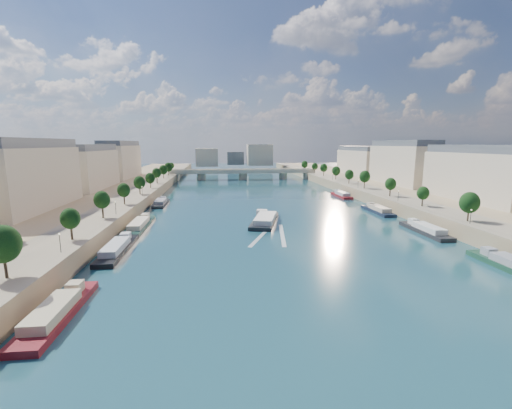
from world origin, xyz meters
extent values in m
plane|color=#0E303E|center=(0.00, 100.00, 0.00)|extent=(700.00, 700.00, 0.00)
cube|color=#9E8460|center=(-72.00, 100.00, 2.50)|extent=(44.00, 520.00, 5.00)
cube|color=#9E8460|center=(72.00, 100.00, 2.50)|extent=(44.00, 520.00, 5.00)
cube|color=gray|center=(-57.00, 100.00, 5.05)|extent=(14.00, 520.00, 0.10)
cube|color=gray|center=(57.00, 100.00, 5.05)|extent=(14.00, 520.00, 0.10)
cylinder|color=#382B1E|center=(-55.00, 18.00, 6.91)|extent=(0.50, 0.50, 3.82)
ellipsoid|color=black|center=(-55.00, 18.00, 10.50)|extent=(4.80, 4.80, 5.52)
cylinder|color=#382B1E|center=(-55.00, 42.00, 6.91)|extent=(0.50, 0.50, 3.82)
ellipsoid|color=black|center=(-55.00, 42.00, 10.50)|extent=(4.80, 4.80, 5.52)
cylinder|color=#382B1E|center=(-55.00, 66.00, 6.91)|extent=(0.50, 0.50, 3.82)
ellipsoid|color=black|center=(-55.00, 66.00, 10.50)|extent=(4.80, 4.80, 5.52)
cylinder|color=#382B1E|center=(-55.00, 90.00, 6.91)|extent=(0.50, 0.50, 3.82)
ellipsoid|color=black|center=(-55.00, 90.00, 10.50)|extent=(4.80, 4.80, 5.52)
cylinder|color=#382B1E|center=(-55.00, 114.00, 6.91)|extent=(0.50, 0.50, 3.82)
ellipsoid|color=black|center=(-55.00, 114.00, 10.50)|extent=(4.80, 4.80, 5.52)
cylinder|color=#382B1E|center=(-55.00, 138.00, 6.91)|extent=(0.50, 0.50, 3.82)
ellipsoid|color=black|center=(-55.00, 138.00, 10.50)|extent=(4.80, 4.80, 5.52)
cylinder|color=#382B1E|center=(-55.00, 162.00, 6.91)|extent=(0.50, 0.50, 3.82)
ellipsoid|color=black|center=(-55.00, 162.00, 10.50)|extent=(4.80, 4.80, 5.52)
cylinder|color=#382B1E|center=(-55.00, 186.00, 6.91)|extent=(0.50, 0.50, 3.82)
ellipsoid|color=black|center=(-55.00, 186.00, 10.50)|extent=(4.80, 4.80, 5.52)
cylinder|color=#382B1E|center=(-55.00, 210.00, 6.91)|extent=(0.50, 0.50, 3.82)
ellipsoid|color=black|center=(-55.00, 210.00, 10.50)|extent=(4.80, 4.80, 5.52)
cylinder|color=#382B1E|center=(-55.00, 234.00, 6.91)|extent=(0.50, 0.50, 3.82)
ellipsoid|color=black|center=(-55.00, 234.00, 10.50)|extent=(4.80, 4.80, 5.52)
cylinder|color=#382B1E|center=(55.00, 50.00, 6.91)|extent=(0.50, 0.50, 3.82)
ellipsoid|color=black|center=(55.00, 50.00, 10.50)|extent=(4.80, 4.80, 5.52)
cylinder|color=#382B1E|center=(55.00, 74.00, 6.91)|extent=(0.50, 0.50, 3.82)
ellipsoid|color=black|center=(55.00, 74.00, 10.50)|extent=(4.80, 4.80, 5.52)
cylinder|color=#382B1E|center=(55.00, 98.00, 6.91)|extent=(0.50, 0.50, 3.82)
ellipsoid|color=black|center=(55.00, 98.00, 10.50)|extent=(4.80, 4.80, 5.52)
cylinder|color=#382B1E|center=(55.00, 122.00, 6.91)|extent=(0.50, 0.50, 3.82)
ellipsoid|color=black|center=(55.00, 122.00, 10.50)|extent=(4.80, 4.80, 5.52)
cylinder|color=#382B1E|center=(55.00, 146.00, 6.91)|extent=(0.50, 0.50, 3.82)
ellipsoid|color=black|center=(55.00, 146.00, 10.50)|extent=(4.80, 4.80, 5.52)
cylinder|color=#382B1E|center=(55.00, 170.00, 6.91)|extent=(0.50, 0.50, 3.82)
ellipsoid|color=black|center=(55.00, 170.00, 10.50)|extent=(4.80, 4.80, 5.52)
cylinder|color=#382B1E|center=(55.00, 194.00, 6.91)|extent=(0.50, 0.50, 3.82)
ellipsoid|color=black|center=(55.00, 194.00, 10.50)|extent=(4.80, 4.80, 5.52)
cylinder|color=#382B1E|center=(55.00, 218.00, 6.91)|extent=(0.50, 0.50, 3.82)
ellipsoid|color=black|center=(55.00, 218.00, 10.50)|extent=(4.80, 4.80, 5.52)
cylinder|color=#382B1E|center=(55.00, 242.00, 6.91)|extent=(0.50, 0.50, 3.82)
ellipsoid|color=black|center=(55.00, 242.00, 10.50)|extent=(4.80, 4.80, 5.52)
cylinder|color=black|center=(-52.50, 30.00, 7.00)|extent=(0.14, 0.14, 4.00)
sphere|color=#FFE5B2|center=(-52.50, 30.00, 9.10)|extent=(0.36, 0.36, 0.36)
cylinder|color=black|center=(-52.50, 70.00, 7.00)|extent=(0.14, 0.14, 4.00)
sphere|color=#FFE5B2|center=(-52.50, 70.00, 9.10)|extent=(0.36, 0.36, 0.36)
cylinder|color=black|center=(-52.50, 110.00, 7.00)|extent=(0.14, 0.14, 4.00)
sphere|color=#FFE5B2|center=(-52.50, 110.00, 9.10)|extent=(0.36, 0.36, 0.36)
cylinder|color=black|center=(-52.50, 150.00, 7.00)|extent=(0.14, 0.14, 4.00)
sphere|color=#FFE5B2|center=(-52.50, 150.00, 9.10)|extent=(0.36, 0.36, 0.36)
cylinder|color=black|center=(-52.50, 190.00, 7.00)|extent=(0.14, 0.14, 4.00)
sphere|color=#FFE5B2|center=(-52.50, 190.00, 9.10)|extent=(0.36, 0.36, 0.36)
cylinder|color=black|center=(52.50, 45.00, 7.00)|extent=(0.14, 0.14, 4.00)
sphere|color=#FFE5B2|center=(52.50, 45.00, 9.10)|extent=(0.36, 0.36, 0.36)
cylinder|color=black|center=(52.50, 85.00, 7.00)|extent=(0.14, 0.14, 4.00)
sphere|color=#FFE5B2|center=(52.50, 85.00, 9.10)|extent=(0.36, 0.36, 0.36)
cylinder|color=black|center=(52.50, 125.00, 7.00)|extent=(0.14, 0.14, 4.00)
sphere|color=#FFE5B2|center=(52.50, 125.00, 9.10)|extent=(0.36, 0.36, 0.36)
cylinder|color=black|center=(52.50, 165.00, 7.00)|extent=(0.14, 0.14, 4.00)
sphere|color=#FFE5B2|center=(52.50, 165.00, 9.10)|extent=(0.36, 0.36, 0.36)
cylinder|color=black|center=(52.50, 205.00, 7.00)|extent=(0.14, 0.14, 4.00)
sphere|color=#FFE5B2|center=(52.50, 205.00, 9.10)|extent=(0.36, 0.36, 0.36)
cube|color=#BAA88F|center=(-85.00, 83.00, 15.00)|extent=(16.00, 52.00, 20.00)
cube|color=#474C54|center=(-85.00, 83.00, 26.60)|extent=(14.72, 50.44, 3.20)
cube|color=#BAA88F|center=(-85.00, 141.00, 15.00)|extent=(16.00, 52.00, 20.00)
cube|color=#474C54|center=(-85.00, 141.00, 26.60)|extent=(14.72, 50.44, 3.20)
cube|color=#BAA88F|center=(-85.00, 199.00, 15.00)|extent=(16.00, 52.00, 20.00)
cube|color=#474C54|center=(-85.00, 199.00, 26.60)|extent=(14.72, 50.44, 3.20)
cube|color=#BAA88F|center=(85.00, 83.00, 15.00)|extent=(16.00, 52.00, 20.00)
cube|color=#474C54|center=(85.00, 83.00, 26.60)|extent=(14.72, 50.44, 3.20)
cube|color=#BAA88F|center=(85.00, 141.00, 15.00)|extent=(16.00, 52.00, 20.00)
cube|color=#474C54|center=(85.00, 141.00, 26.60)|extent=(14.72, 50.44, 3.20)
cube|color=#BAA88F|center=(85.00, 199.00, 15.00)|extent=(16.00, 52.00, 20.00)
cube|color=#474C54|center=(85.00, 199.00, 26.60)|extent=(14.72, 50.44, 3.20)
cube|color=#BAA88F|center=(-30.00, 310.00, 14.00)|extent=(22.00, 18.00, 18.00)
cube|color=#BAA88F|center=(25.00, 320.00, 16.00)|extent=(26.00, 20.00, 22.00)
cube|color=#474C54|center=(0.00, 335.00, 12.00)|extent=(18.00, 16.00, 14.00)
cube|color=#C1B79E|center=(0.00, 223.35, 6.20)|extent=(112.00, 11.00, 2.20)
cube|color=#C1B79E|center=(0.00, 218.35, 7.70)|extent=(112.00, 0.80, 0.90)
cube|color=#C1B79E|center=(0.00, 228.35, 7.70)|extent=(112.00, 0.80, 0.90)
cylinder|color=#C1B79E|center=(-32.00, 223.35, 2.50)|extent=(6.40, 6.40, 5.00)
cylinder|color=#C1B79E|center=(0.00, 223.35, 2.50)|extent=(6.40, 6.40, 5.00)
cylinder|color=#C1B79E|center=(32.00, 223.35, 2.50)|extent=(6.40, 6.40, 5.00)
cube|color=#C1B79E|center=(-52.00, 223.35, 2.50)|extent=(6.00, 12.00, 5.00)
cube|color=#C1B79E|center=(52.00, 223.35, 2.50)|extent=(6.00, 12.00, 5.00)
cube|color=black|center=(-3.02, 74.61, 0.34)|extent=(14.10, 27.38, 1.88)
cube|color=silver|center=(-3.02, 72.50, 2.13)|extent=(10.40, 18.13, 1.69)
cube|color=silver|center=(-3.02, 82.51, 2.18)|extent=(4.45, 4.03, 1.80)
cube|color=silver|center=(-6.22, 57.61, 0.02)|extent=(10.87, 24.55, 0.04)
cube|color=silver|center=(0.18, 57.61, 0.02)|extent=(4.83, 25.91, 0.04)
cube|color=maroon|center=(-45.50, 11.53, 0.30)|extent=(5.00, 23.00, 1.80)
cube|color=#C3B692|center=(-45.50, 9.69, 2.00)|extent=(4.10, 12.65, 1.60)
cube|color=#C3B692|center=(-45.50, 18.43, 2.10)|extent=(2.50, 2.76, 1.80)
cube|color=black|center=(-45.50, 45.62, 0.30)|extent=(5.00, 25.90, 1.80)
cube|color=silver|center=(-45.50, 43.55, 2.00)|extent=(4.10, 14.24, 1.60)
cube|color=silver|center=(-45.50, 53.39, 2.10)|extent=(2.50, 3.11, 1.80)
cube|color=#163830|center=(-45.50, 71.95, 0.30)|extent=(5.00, 27.85, 1.80)
cube|color=beige|center=(-45.50, 69.72, 2.00)|extent=(4.10, 15.32, 1.60)
cube|color=beige|center=(-45.50, 80.30, 2.10)|extent=(2.50, 3.34, 1.80)
cube|color=#28282A|center=(-45.50, 115.03, 0.30)|extent=(5.00, 20.63, 1.80)
cube|color=gray|center=(-45.50, 113.38, 2.00)|extent=(4.10, 11.35, 1.60)
cube|color=gray|center=(-45.50, 121.22, 2.10)|extent=(2.50, 2.48, 1.80)
cube|color=#1A422F|center=(45.50, 22.57, 0.30)|extent=(5.00, 22.07, 1.80)
cube|color=#919399|center=(45.50, 29.19, 2.10)|extent=(2.50, 2.65, 1.80)
cube|color=#242326|center=(45.50, 54.94, 0.30)|extent=(5.00, 22.65, 1.80)
cube|color=silver|center=(45.50, 53.13, 2.00)|extent=(4.10, 12.46, 1.60)
cube|color=silver|center=(45.50, 61.73, 2.10)|extent=(2.50, 2.72, 1.80)
cube|color=#161F31|center=(45.50, 87.65, 0.30)|extent=(5.00, 21.94, 1.80)
cube|color=beige|center=(45.50, 85.89, 2.00)|extent=(4.10, 12.07, 1.60)
cube|color=beige|center=(45.50, 94.23, 2.10)|extent=(2.50, 2.63, 1.80)
cube|color=maroon|center=(45.50, 129.45, 0.30)|extent=(5.00, 20.83, 1.80)
cube|color=#B0B7BD|center=(45.50, 127.79, 2.00)|extent=(4.10, 11.46, 1.60)
cube|color=#B0B7BD|center=(45.50, 135.70, 2.10)|extent=(2.50, 2.50, 1.80)
camera|label=1|loc=(-19.22, -43.34, 27.74)|focal=24.00mm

